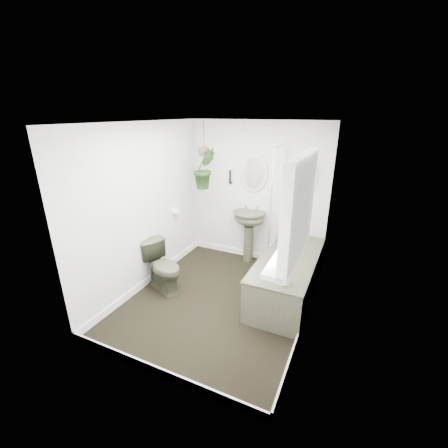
% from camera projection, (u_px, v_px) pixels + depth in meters
% --- Properties ---
extents(floor, '(2.30, 2.80, 0.02)m').
position_uv_depth(floor, '(219.00, 300.00, 4.11)').
color(floor, black).
rests_on(floor, ground).
extents(ceiling, '(2.30, 2.80, 0.02)m').
position_uv_depth(ceiling, '(218.00, 121.00, 3.29)').
color(ceiling, white).
rests_on(ceiling, ground).
extents(wall_back, '(2.30, 0.02, 2.30)m').
position_uv_depth(wall_back, '(256.00, 194.00, 4.90)').
color(wall_back, silver).
rests_on(wall_back, ground).
extents(wall_front, '(2.30, 0.02, 2.30)m').
position_uv_depth(wall_front, '(146.00, 272.00, 2.50)').
color(wall_front, silver).
rests_on(wall_front, ground).
extents(wall_left, '(0.02, 2.80, 2.30)m').
position_uv_depth(wall_left, '(144.00, 208.00, 4.16)').
color(wall_left, silver).
rests_on(wall_left, ground).
extents(wall_right, '(0.02, 2.80, 2.30)m').
position_uv_depth(wall_right, '(315.00, 236.00, 3.24)').
color(wall_right, silver).
rests_on(wall_right, ground).
extents(skirting, '(2.30, 2.80, 0.10)m').
position_uv_depth(skirting, '(219.00, 296.00, 4.09)').
color(skirting, white).
rests_on(skirting, floor).
extents(bathtub, '(0.72, 1.72, 0.58)m').
position_uv_depth(bathtub, '(287.00, 276.00, 4.11)').
color(bathtub, '#3B3E2B').
rests_on(bathtub, floor).
extents(bath_screen, '(0.04, 0.72, 1.40)m').
position_uv_depth(bath_screen, '(278.00, 195.00, 4.31)').
color(bath_screen, silver).
rests_on(bath_screen, bathtub).
extents(shower_box, '(0.20, 0.10, 0.35)m').
position_uv_depth(shower_box, '(308.00, 174.00, 4.38)').
color(shower_box, white).
rests_on(shower_box, wall_back).
extents(oval_mirror, '(0.46, 0.03, 0.62)m').
position_uv_depth(oval_mirror, '(253.00, 173.00, 4.76)').
color(oval_mirror, '#BFB790').
rests_on(oval_mirror, wall_back).
extents(wall_sconce, '(0.04, 0.04, 0.22)m').
position_uv_depth(wall_sconce, '(230.00, 177.00, 4.94)').
color(wall_sconce, black).
rests_on(wall_sconce, wall_back).
extents(toilet_roll_holder, '(0.11, 0.11, 0.11)m').
position_uv_depth(toilet_roll_holder, '(176.00, 212.00, 4.82)').
color(toilet_roll_holder, white).
rests_on(toilet_roll_holder, wall_left).
extents(window_recess, '(0.08, 1.00, 0.90)m').
position_uv_depth(window_recess, '(299.00, 209.00, 2.50)').
color(window_recess, white).
rests_on(window_recess, wall_right).
extents(window_sill, '(0.18, 1.00, 0.04)m').
position_uv_depth(window_sill, '(287.00, 252.00, 2.68)').
color(window_sill, white).
rests_on(window_sill, wall_right).
extents(window_blinds, '(0.01, 0.86, 0.76)m').
position_uv_depth(window_blinds, '(294.00, 208.00, 2.52)').
color(window_blinds, white).
rests_on(window_blinds, wall_right).
extents(toilet, '(0.78, 0.62, 0.70)m').
position_uv_depth(toilet, '(163.00, 266.00, 4.25)').
color(toilet, '#3B3E2B').
rests_on(toilet, floor).
extents(pedestal_sink, '(0.59, 0.53, 0.89)m').
position_uv_depth(pedestal_sink, '(249.00, 237.00, 5.02)').
color(pedestal_sink, '#3B3E2B').
rests_on(pedestal_sink, floor).
extents(sill_plant, '(0.22, 0.20, 0.22)m').
position_uv_depth(sill_plant, '(296.00, 228.00, 2.88)').
color(sill_plant, black).
rests_on(sill_plant, window_sill).
extents(hanging_plant, '(0.44, 0.44, 0.63)m').
position_uv_depth(hanging_plant, '(204.00, 169.00, 4.63)').
color(hanging_plant, black).
rests_on(hanging_plant, ceiling).
extents(soap_bottle, '(0.11, 0.11, 0.20)m').
position_uv_depth(soap_bottle, '(286.00, 276.00, 3.36)').
color(soap_bottle, black).
rests_on(soap_bottle, bathtub).
extents(hanging_pot, '(0.16, 0.16, 0.12)m').
position_uv_depth(hanging_pot, '(204.00, 152.00, 4.54)').
color(hanging_pot, '#4B3227').
rests_on(hanging_pot, ceiling).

